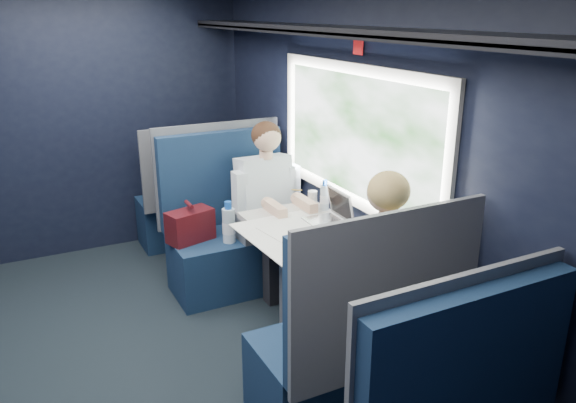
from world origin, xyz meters
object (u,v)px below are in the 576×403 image
seat_bay_near (230,234)px  seat_row_front (196,201)px  laptop (333,214)px  bottle_small (325,197)px  table (306,240)px  woman (378,271)px  cup (313,197)px  seat_bay_far (355,348)px  man (270,200)px

seat_bay_near → seat_row_front: (0.02, 0.93, -0.01)m
laptop → bottle_small: bearing=71.8°
table → woman: (0.07, -0.71, 0.06)m
woman → laptop: 0.74m
table → cup: 0.54m
woman → cup: size_ratio=14.79×
seat_bay_near → seat_bay_far: size_ratio=1.00×
seat_bay_near → man: 0.43m
woman → laptop: size_ratio=4.30×
seat_row_front → cup: seat_row_front is taller
seat_bay_far → woman: bearing=33.8°
table → seat_bay_far: bearing=-101.8°
table → seat_bay_near: seat_bay_near is taller
seat_bay_far → bottle_small: (0.48, 1.15, 0.42)m
seat_row_front → bottle_small: 1.65m
seat_bay_far → cup: size_ratio=14.10×
bottle_small → woman: bearing=-103.2°
table → woman: size_ratio=0.76×
seat_bay_far → seat_row_front: seat_bay_far is taller
man → seat_row_front: bearing=102.8°
man → bottle_small: 0.50m
man → cup: bearing=-48.8°
seat_row_front → woman: woman is taller
seat_bay_near → woman: (0.27, -1.58, 0.31)m
seat_bay_far → bottle_small: 1.31m
table → seat_row_front: bearing=95.8°
woman → seat_row_front: bearing=95.7°
table → seat_bay_near: bearing=102.8°
seat_bay_near → woman: 1.63m
woman → laptop: bearing=78.6°
table → seat_bay_far: seat_bay_far is taller
bottle_small → table: bearing=-137.5°
man → cup: (0.23, -0.26, 0.07)m
man → laptop: 0.70m
seat_bay_near → laptop: bearing=-64.3°
seat_row_front → laptop: size_ratio=3.77×
seat_bay_near → bottle_small: seat_bay_near is taller
table → man: size_ratio=0.76×
cup → table: bearing=-123.7°
man → laptop: (0.15, -0.68, 0.08)m
seat_bay_far → laptop: 1.05m
seat_bay_far → bottle_small: bearing=67.3°
cup → bottle_small: bearing=-88.7°
man → woman: bearing=-90.0°
seat_row_front → laptop: seat_row_front is taller
seat_bay_far → table: bearing=78.2°
bottle_small → seat_row_front: bearing=107.5°
laptop → seat_bay_far: bearing=-113.9°
table → seat_row_front: 1.82m
seat_bay_near → seat_row_front: 0.93m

